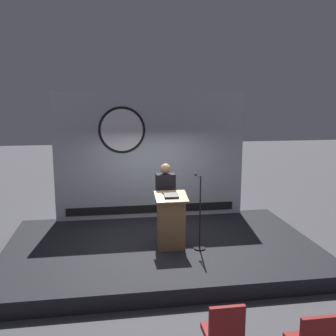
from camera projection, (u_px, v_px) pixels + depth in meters
ground_plane at (161, 256)px, 8.12m from camera, size 40.00×40.00×0.00m
stage_platform at (161, 250)px, 8.09m from camera, size 6.40×4.00×0.30m
banner_display at (150, 156)px, 9.56m from camera, size 4.72×0.12×3.15m
podium at (171, 221)px, 7.71m from camera, size 0.64×0.50×1.15m
speaker_person at (166, 201)px, 8.12m from camera, size 0.40×0.26×1.66m
microphone_stand at (199, 223)px, 7.71m from camera, size 0.24×0.57×1.51m
audience_chair_right at (224, 331)px, 4.72m from camera, size 0.44×0.45×0.89m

